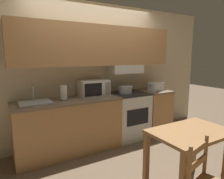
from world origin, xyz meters
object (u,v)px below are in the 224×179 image
cooking_pot (126,89)px  sink_basin (35,102)px  paper_towel_roll (64,93)px  microwave (94,88)px  toaster (156,86)px  stove_range (129,115)px  dining_table (191,142)px

cooking_pot → sink_basin: (-1.64, -0.01, -0.06)m
sink_basin → paper_towel_roll: 0.46m
microwave → toaster: bearing=-5.7°
paper_towel_roll → stove_range: bearing=-1.1°
toaster → paper_towel_roll: (-1.91, 0.06, 0.03)m
paper_towel_roll → dining_table: (0.96, -1.72, -0.38)m
toaster → dining_table: bearing=-120.0°
toaster → dining_table: toaster is taller
stove_range → cooking_pot: bearing=172.8°
toaster → paper_towel_roll: paper_towel_roll is taller
paper_towel_roll → toaster: bearing=-1.8°
microwave → dining_table: bearing=-77.7°
cooking_pot → toaster: toaster is taller
stove_range → paper_towel_roll: bearing=178.9°
toaster → dining_table: (-0.96, -1.66, -0.35)m
stove_range → paper_towel_roll: paper_towel_roll is taller
sink_basin → dining_table: size_ratio=0.50×
toaster → sink_basin: sink_basin is taller
cooking_pot → sink_basin: sink_basin is taller
toaster → paper_towel_roll: 1.91m
paper_towel_roll → microwave: bearing=7.5°
cooking_pot → paper_towel_roll: 1.19m
stove_range → dining_table: stove_range is taller
cooking_pot → paper_towel_roll: paper_towel_roll is taller
toaster → microwave: bearing=174.3°
dining_table → paper_towel_roll: bearing=119.1°
stove_range → microwave: bearing=171.9°
dining_table → cooking_pot: bearing=82.1°
microwave → sink_basin: (-1.01, -0.10, -0.12)m
cooking_pot → dining_table: bearing=-97.9°
stove_range → dining_table: size_ratio=0.97×
cooking_pot → toaster: bearing=-3.6°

